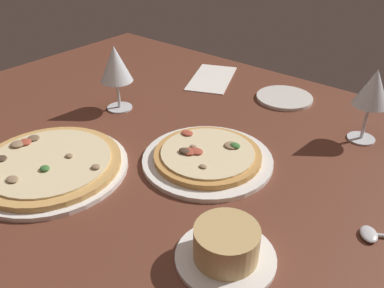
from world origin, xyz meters
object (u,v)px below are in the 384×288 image
spoon (379,235)px  pizza_main (207,157)px  wine_glass_near (373,90)px  pizza_side (49,165)px  ramekin_on_saucer (226,247)px  wine_glass_far (115,65)px  side_plate (284,98)px  paper_menu (212,78)px

spoon → pizza_main: bearing=0.4°
pizza_main → wine_glass_near: size_ratio=1.62×
pizza_side → ramekin_on_saucer: size_ratio=2.00×
pizza_side → wine_glass_near: wine_glass_near is taller
wine_glass_far → wine_glass_near: size_ratio=0.99×
wine_glass_near → spoon: 34.48cm
side_plate → spoon: (-37.42, 37.65, 0.00)cm
wine_glass_far → pizza_side: bearing=110.1°
side_plate → paper_menu: side_plate is taller
wine_glass_far → side_plate: bearing=-133.6°
pizza_side → paper_menu: size_ratio=1.45×
wine_glass_near → side_plate: (24.03, -8.15, -11.81)cm
pizza_side → paper_menu: (3.64, -59.78, -1.08)cm
ramekin_on_saucer → wine_glass_far: size_ratio=0.93×
paper_menu → spoon: 71.82cm
wine_glass_far → paper_menu: 34.39cm
side_plate → paper_menu: 24.33cm
wine_glass_near → side_plate: 27.99cm
pizza_side → side_plate: 64.15cm
wine_glass_near → spoon: size_ratio=1.54×
pizza_main → pizza_side: 32.35cm
side_plate → spoon: spoon is taller
pizza_main → pizza_side: (22.93, 22.82, 0.06)cm
pizza_side → wine_glass_far: wine_glass_far is taller
wine_glass_near → pizza_side: bearing=49.6°
side_plate → spoon: size_ratio=1.39×
ramekin_on_saucer → side_plate: size_ratio=1.02×
pizza_side → paper_menu: pizza_side is taller
pizza_main → paper_menu: bearing=-54.3°
wine_glass_near → spoon: bearing=114.4°
ramekin_on_saucer → spoon: 26.02cm
spoon → paper_menu: bearing=-30.7°
pizza_main → side_plate: bearing=-86.6°
paper_menu → spoon: size_ratio=1.97×
side_plate → pizza_side: bearing=71.2°
ramekin_on_saucer → side_plate: (20.74, -57.49, -2.20)cm
spoon → pizza_side: bearing=21.7°
wine_glass_near → paper_menu: wine_glass_near is taller
pizza_main → pizza_side: same height
side_plate → paper_menu: (24.31, 0.95, -0.30)cm
wine_glass_far → spoon: size_ratio=1.53×
paper_menu → spoon: spoon is taller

